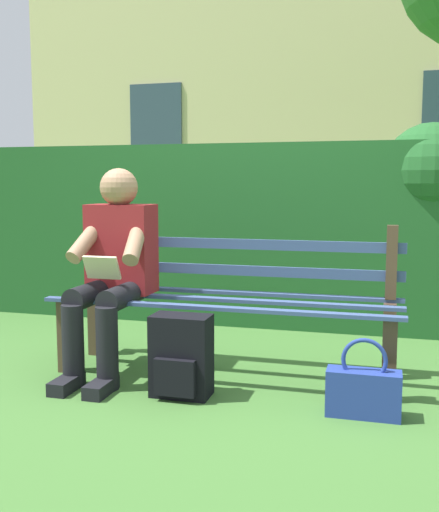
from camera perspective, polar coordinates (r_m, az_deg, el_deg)
The scene contains 7 objects.
ground at distance 3.49m, azimuth 0.45°, elevation -11.19°, with size 60.00×60.00×0.00m, color #3D6B2D.
park_bench at distance 3.46m, azimuth 0.77°, elevation -4.08°, with size 1.96×0.53×0.86m.
person_seated at distance 3.48m, azimuth -10.09°, elevation -0.87°, with size 0.44×0.73×1.17m.
hedge_backdrop at distance 4.85m, azimuth 2.83°, elevation 2.77°, with size 4.67×0.85×1.52m.
building_facade at distance 11.57m, azimuth 8.61°, elevation 20.37°, with size 9.29×3.32×7.61m.
backpack at distance 3.11m, azimuth -3.67°, elevation -9.53°, with size 0.30×0.24×0.42m.
handbag at distance 2.95m, azimuth 13.52°, elevation -12.34°, with size 0.34×0.13×0.38m.
Camera 1 is at (-0.86, 3.21, 1.08)m, focal length 42.10 mm.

